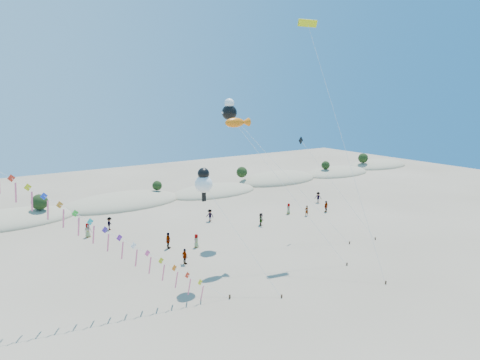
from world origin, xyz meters
name	(u,v)px	position (x,y,z in m)	size (l,w,h in m)	color
ground	(336,349)	(0.00, 0.00, 0.00)	(160.00, 160.00, 0.00)	#7C6C56
dune_ridge	(129,202)	(1.06, 45.14, 0.11)	(145.30, 11.49, 5.57)	gray
kite_train	(46,199)	(-14.73, 15.19, 9.31)	(23.65, 10.16, 18.10)	#3F2D1E
fish_kite	(238,123)	(3.60, 17.38, 14.12)	(9.15, 8.95, 14.65)	#3F2D1E
cartoon_kite_low	(204,182)	(-2.01, 14.39, 9.24)	(4.37, 7.74, 10.53)	#3F2D1E
cartoon_kite_high	(229,111)	(6.33, 23.23, 15.11)	(10.94, 11.19, 16.54)	#3F2D1E
parafoil_kite	(309,29)	(12.42, 16.87, 23.81)	(2.60, 13.47, 24.81)	#3F2D1E
dark_kite	(322,168)	(15.77, 17.45, 8.30)	(6.25, 7.47, 12.05)	#3F2D1E
beachgoers	(226,219)	(7.99, 26.75, 0.84)	(35.96, 16.22, 1.85)	slate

